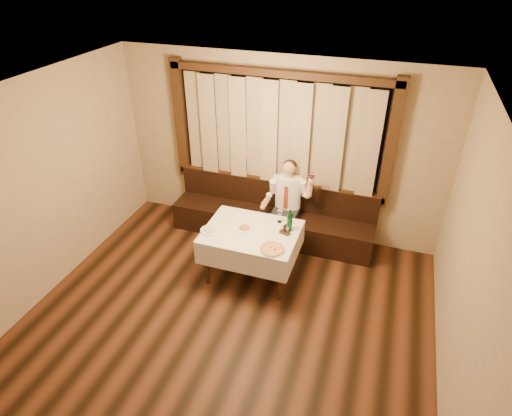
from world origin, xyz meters
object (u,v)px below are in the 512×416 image
(banquette, at_px, (272,219))
(pasta_cream, at_px, (210,228))
(green_bottle, at_px, (290,221))
(pizza, at_px, (272,249))
(seated_man, at_px, (287,197))
(cruet_caddy, at_px, (285,230))
(pasta_red, at_px, (245,227))
(dining_table, at_px, (251,237))

(banquette, xyz_separation_m, pasta_cream, (-0.53, -1.20, 0.48))
(pasta_cream, xyz_separation_m, green_bottle, (1.01, 0.35, 0.11))
(banquette, bearing_deg, pizza, -73.73)
(pizza, distance_m, pasta_cream, 0.93)
(seated_man, bearing_deg, pasta_cream, -124.98)
(green_bottle, height_order, cruet_caddy, green_bottle)
(banquette, distance_m, cruet_caddy, 1.16)
(cruet_caddy, bearing_deg, pizza, -83.32)
(banquette, xyz_separation_m, pasta_red, (-0.10, -1.01, 0.48))
(pizza, relative_size, pasta_cream, 1.27)
(seated_man, bearing_deg, banquette, 160.34)
(cruet_caddy, bearing_deg, green_bottle, 83.09)
(pizza, xyz_separation_m, seated_man, (-0.14, 1.25, 0.03))
(dining_table, xyz_separation_m, pasta_red, (-0.10, 0.01, 0.14))
(pizza, bearing_deg, pasta_cream, 171.33)
(pasta_cream, bearing_deg, green_bottle, 19.27)
(pizza, xyz_separation_m, pasta_cream, (-0.92, 0.14, 0.02))
(cruet_caddy, relative_size, seated_man, 0.11)
(pasta_red, bearing_deg, banquette, 84.29)
(pasta_red, xyz_separation_m, pasta_cream, (-0.43, -0.19, 0.00))
(pasta_red, distance_m, pasta_cream, 0.47)
(pizza, relative_size, cruet_caddy, 2.26)
(pasta_cream, height_order, cruet_caddy, cruet_caddy)
(pasta_red, relative_size, cruet_caddy, 1.65)
(pasta_red, bearing_deg, seated_man, 69.27)
(seated_man, bearing_deg, pizza, -83.46)
(green_bottle, relative_size, seated_man, 0.25)
(dining_table, height_order, pasta_cream, pasta_cream)
(banquette, bearing_deg, cruet_caddy, -64.78)
(pasta_cream, height_order, seated_man, seated_man)
(seated_man, bearing_deg, green_bottle, -72.81)
(dining_table, bearing_deg, pasta_cream, -161.57)
(dining_table, bearing_deg, pizza, -39.03)
(dining_table, height_order, cruet_caddy, cruet_caddy)
(pizza, distance_m, seated_man, 1.26)
(banquette, distance_m, pasta_red, 1.12)
(dining_table, height_order, green_bottle, green_bottle)
(dining_table, bearing_deg, cruet_caddy, 10.19)
(pasta_cream, bearing_deg, banquette, 66.17)
(pizza, bearing_deg, green_bottle, 79.57)
(pizza, relative_size, seated_man, 0.24)
(dining_table, distance_m, green_bottle, 0.57)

